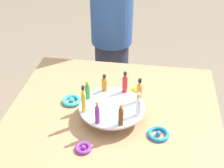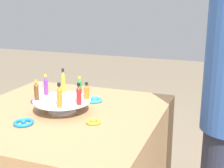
{
  "view_description": "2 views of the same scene",
  "coord_description": "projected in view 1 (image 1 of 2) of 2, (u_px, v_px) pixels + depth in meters",
  "views": [
    {
      "loc": [
        -0.18,
        1.19,
        1.81
      ],
      "look_at": [
        0.01,
        -0.09,
        0.92
      ],
      "focal_mm": 50.0,
      "sensor_mm": 36.0,
      "label": 1
    },
    {
      "loc": [
        -1.47,
        -0.86,
        1.4
      ],
      "look_at": [
        0.04,
        -0.29,
        0.96
      ],
      "focal_mm": 50.0,
      "sensor_mm": 36.0,
      "label": 2
    }
  ],
  "objects": [
    {
      "name": "person_figure",
      "position": [
        112.0,
        22.0,
        2.26
      ],
      "size": [
        0.31,
        0.31,
        1.79
      ],
      "rotation": [
        0.0,
        0.0,
        1.72
      ],
      "color": "#282D42",
      "rests_on": "ground_plane"
    },
    {
      "name": "ribbon_bow_blue",
      "position": [
        158.0,
        134.0,
        1.47
      ],
      "size": [
        0.1,
        0.1,
        0.03
      ],
      "color": "blue",
      "rests_on": "party_table"
    },
    {
      "name": "bottle_green",
      "position": [
        88.0,
        90.0,
        1.56
      ],
      "size": [
        0.03,
        0.03,
        0.1
      ],
      "color": "#288438",
      "rests_on": "display_stand"
    },
    {
      "name": "ribbon_bow_purple",
      "position": [
        83.0,
        148.0,
        1.39
      ],
      "size": [
        0.08,
        0.08,
        0.03
      ],
      "color": "purple",
      "rests_on": "party_table"
    },
    {
      "name": "bottle_gold",
      "position": [
        84.0,
        100.0,
        1.46
      ],
      "size": [
        0.02,
        0.02,
        0.15
      ],
      "color": "gold",
      "rests_on": "display_stand"
    },
    {
      "name": "ribbon_bow_gold",
      "position": [
        135.0,
        91.0,
        1.75
      ],
      "size": [
        0.08,
        0.08,
        0.02
      ],
      "color": "gold",
      "rests_on": "party_table"
    },
    {
      "name": "bottle_purple",
      "position": [
        97.0,
        113.0,
        1.4
      ],
      "size": [
        0.02,
        0.02,
        0.12
      ],
      "color": "#702D93",
      "rests_on": "display_stand"
    },
    {
      "name": "bottle_red",
      "position": [
        125.0,
        83.0,
        1.61
      ],
      "size": [
        0.03,
        0.03,
        0.12
      ],
      "color": "#B21E23",
      "rests_on": "display_stand"
    },
    {
      "name": "bottle_amber",
      "position": [
        104.0,
        83.0,
        1.62
      ],
      "size": [
        0.03,
        0.03,
        0.1
      ],
      "color": "#AD6B19",
      "rests_on": "display_stand"
    },
    {
      "name": "bottle_clear",
      "position": [
        138.0,
        105.0,
        1.45
      ],
      "size": [
        0.02,
        0.02,
        0.13
      ],
      "color": "silver",
      "rests_on": "display_stand"
    },
    {
      "name": "ribbon_bow_teal",
      "position": [
        72.0,
        101.0,
        1.68
      ],
      "size": [
        0.1,
        0.1,
        0.03
      ],
      "color": "#2DB7CC",
      "rests_on": "party_table"
    },
    {
      "name": "bottle_orange",
      "position": [
        139.0,
        91.0,
        1.53
      ],
      "size": [
        0.03,
        0.03,
        0.13
      ],
      "color": "orange",
      "rests_on": "display_stand"
    },
    {
      "name": "bottle_brown",
      "position": [
        121.0,
        115.0,
        1.39
      ],
      "size": [
        0.02,
        0.02,
        0.12
      ],
      "color": "brown",
      "rests_on": "display_stand"
    },
    {
      "name": "display_stand",
      "position": [
        112.0,
        109.0,
        1.55
      ],
      "size": [
        0.33,
        0.33,
        0.07
      ],
      "color": "silver",
      "rests_on": "party_table"
    }
  ]
}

